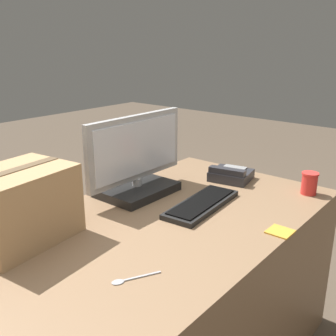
{
  "coord_description": "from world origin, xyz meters",
  "views": [
    {
      "loc": [
        -0.97,
        -0.93,
        1.43
      ],
      "look_at": [
        0.29,
        0.12,
        0.9
      ],
      "focal_mm": 42.0,
      "sensor_mm": 36.0,
      "label": 1
    }
  ],
  "objects_px": {
    "keyboard": "(202,204)",
    "cardboard_box": "(19,206)",
    "desk_phone": "(231,174)",
    "spoon": "(128,280)",
    "monitor": "(137,164)",
    "sticky_note_pad": "(280,232)",
    "paper_cup_right": "(309,183)"
  },
  "relations": [
    {
      "from": "spoon",
      "to": "cardboard_box",
      "type": "distance_m",
      "value": 0.49
    },
    {
      "from": "desk_phone",
      "to": "sticky_note_pad",
      "type": "bearing_deg",
      "value": -141.68
    },
    {
      "from": "monitor",
      "to": "desk_phone",
      "type": "relative_size",
      "value": 2.54
    },
    {
      "from": "spoon",
      "to": "paper_cup_right",
      "type": "bearing_deg",
      "value": -161.22
    },
    {
      "from": "keyboard",
      "to": "cardboard_box",
      "type": "bearing_deg",
      "value": 147.99
    },
    {
      "from": "desk_phone",
      "to": "cardboard_box",
      "type": "xyz_separation_m",
      "value": [
        -1.03,
        0.24,
        0.1
      ]
    },
    {
      "from": "cardboard_box",
      "to": "monitor",
      "type": "bearing_deg",
      "value": -0.53
    },
    {
      "from": "monitor",
      "to": "desk_phone",
      "type": "bearing_deg",
      "value": -28.33
    },
    {
      "from": "paper_cup_right",
      "to": "spoon",
      "type": "bearing_deg",
      "value": 171.67
    },
    {
      "from": "sticky_note_pad",
      "to": "desk_phone",
      "type": "bearing_deg",
      "value": 49.12
    },
    {
      "from": "keyboard",
      "to": "desk_phone",
      "type": "bearing_deg",
      "value": 7.39
    },
    {
      "from": "monitor",
      "to": "paper_cup_right",
      "type": "relative_size",
      "value": 5.48
    },
    {
      "from": "desk_phone",
      "to": "cardboard_box",
      "type": "height_order",
      "value": "cardboard_box"
    },
    {
      "from": "monitor",
      "to": "keyboard",
      "type": "distance_m",
      "value": 0.35
    },
    {
      "from": "monitor",
      "to": "keyboard",
      "type": "xyz_separation_m",
      "value": [
        0.06,
        -0.32,
        -0.13
      ]
    },
    {
      "from": "keyboard",
      "to": "spoon",
      "type": "relative_size",
      "value": 2.94
    },
    {
      "from": "monitor",
      "to": "spoon",
      "type": "distance_m",
      "value": 0.72
    },
    {
      "from": "cardboard_box",
      "to": "sticky_note_pad",
      "type": "height_order",
      "value": "cardboard_box"
    },
    {
      "from": "keyboard",
      "to": "sticky_note_pad",
      "type": "xyz_separation_m",
      "value": [
        -0.01,
        -0.36,
        -0.01
      ]
    },
    {
      "from": "paper_cup_right",
      "to": "sticky_note_pad",
      "type": "relative_size",
      "value": 1.17
    },
    {
      "from": "spoon",
      "to": "monitor",
      "type": "bearing_deg",
      "value": -111.34
    },
    {
      "from": "keyboard",
      "to": "monitor",
      "type": "bearing_deg",
      "value": 95.85
    },
    {
      "from": "spoon",
      "to": "sticky_note_pad",
      "type": "distance_m",
      "value": 0.62
    },
    {
      "from": "keyboard",
      "to": "paper_cup_right",
      "type": "bearing_deg",
      "value": -39.02
    },
    {
      "from": "paper_cup_right",
      "to": "cardboard_box",
      "type": "bearing_deg",
      "value": 150.25
    },
    {
      "from": "monitor",
      "to": "keyboard",
      "type": "height_order",
      "value": "monitor"
    },
    {
      "from": "cardboard_box",
      "to": "sticky_note_pad",
      "type": "distance_m",
      "value": 0.95
    },
    {
      "from": "keyboard",
      "to": "desk_phone",
      "type": "height_order",
      "value": "desk_phone"
    },
    {
      "from": "monitor",
      "to": "keyboard",
      "type": "relative_size",
      "value": 1.32
    },
    {
      "from": "keyboard",
      "to": "desk_phone",
      "type": "xyz_separation_m",
      "value": [
        0.38,
        0.08,
        0.02
      ]
    },
    {
      "from": "spoon",
      "to": "sticky_note_pad",
      "type": "xyz_separation_m",
      "value": [
        0.58,
        -0.22,
        0.0
      ]
    },
    {
      "from": "monitor",
      "to": "spoon",
      "type": "relative_size",
      "value": 3.88
    }
  ]
}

